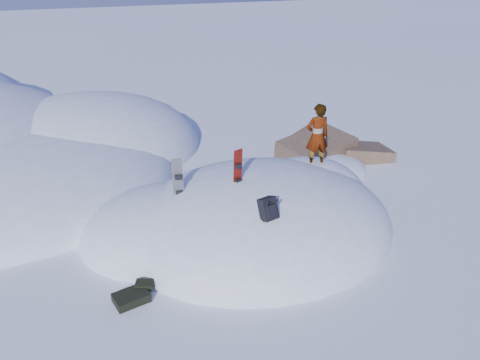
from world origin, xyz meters
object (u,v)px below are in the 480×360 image
object	(u,v)px
snowboard_dark	(178,186)
backpack	(269,209)
snowboard_red	(238,175)
person	(317,136)

from	to	relation	value
snowboard_dark	backpack	world-z (taller)	snowboard_dark
snowboard_red	snowboard_dark	xyz separation A→B (m)	(-1.35, 0.42, -0.24)
snowboard_dark	person	distance (m)	3.99
backpack	person	size ratio (longest dim) A/B	0.32
backpack	person	bearing A→B (deg)	28.96
snowboard_dark	snowboard_red	bearing A→B (deg)	-11.02
snowboard_dark	backpack	xyz separation A→B (m)	(1.46, -1.94, 0.09)
snowboard_dark	person	xyz separation A→B (m)	(3.93, 0.37, 0.60)
person	snowboard_dark	bearing A→B (deg)	11.74
snowboard_red	backpack	size ratio (longest dim) A/B	2.30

